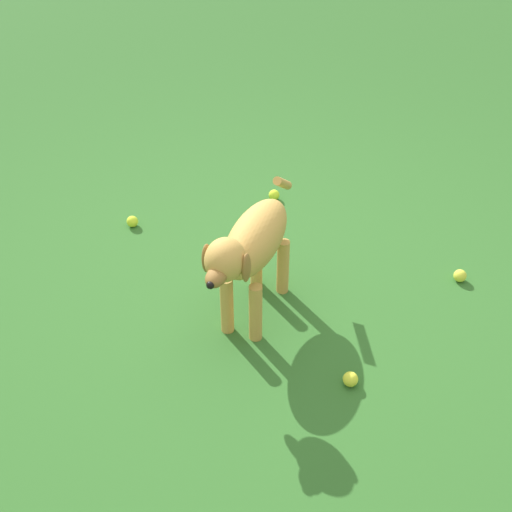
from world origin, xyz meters
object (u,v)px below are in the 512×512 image
Objects in this scene: tennis_ball_1 at (274,195)px; tennis_ball_2 at (350,379)px; tennis_ball_0 at (460,276)px; dog at (251,246)px; tennis_ball_3 at (132,221)px.

tennis_ball_2 is (-1.08, -1.09, 0.00)m from tennis_ball_1.
tennis_ball_0 is 1.23m from tennis_ball_1.
tennis_ball_3 is at bearing -116.73° from dog.
tennis_ball_2 is at bearing 65.70° from dog.
dog is 0.72m from tennis_ball_2.
tennis_ball_2 is at bearing -103.27° from tennis_ball_3.
tennis_ball_3 is (-0.57, 1.74, 0.00)m from tennis_ball_0.
tennis_ball_3 is (-0.71, 0.52, 0.00)m from tennis_ball_1.
tennis_ball_3 is at bearing 76.73° from tennis_ball_2.
dog is at bearing 138.55° from tennis_ball_0.
tennis_ball_1 is (0.96, 0.49, -0.39)m from dog.
tennis_ball_0 is at bearing -96.17° from tennis_ball_1.
tennis_ball_1 is 1.00× the size of tennis_ball_2.
dog reaches higher than tennis_ball_0.
tennis_ball_0 and tennis_ball_3 have the same top height.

